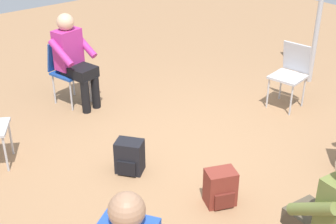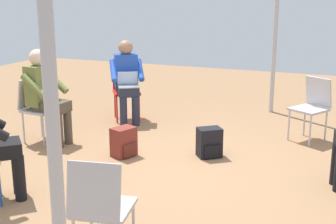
# 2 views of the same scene
# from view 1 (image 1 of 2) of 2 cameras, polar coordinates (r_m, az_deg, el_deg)

# --- Properties ---
(ground_plane) EXTENTS (14.00, 14.00, 0.00)m
(ground_plane) POSITION_cam_1_polar(r_m,az_deg,el_deg) (5.15, 2.40, -6.05)
(ground_plane) COLOR #99704C
(chair_east) EXTENTS (0.52, 0.48, 0.85)m
(chair_east) POSITION_cam_1_polar(r_m,az_deg,el_deg) (6.39, -12.28, 5.33)
(chair_east) COLOR #1E4799
(chair_east) RESTS_ON ground
(chair_south) EXTENTS (0.47, 0.50, 0.85)m
(chair_south) POSITION_cam_1_polar(r_m,az_deg,el_deg) (6.34, 14.77, 4.86)
(chair_south) COLOR #B7B7BC
(chair_south) RESTS_ON ground
(person_in_olive) EXTENTS (0.54, 0.53, 1.24)m
(person_in_olive) POSITION_cam_1_polar(r_m,az_deg,el_deg) (3.58, 19.17, -11.33)
(person_in_olive) COLOR #4C4233
(person_in_olive) RESTS_ON ground
(person_in_magenta) EXTENTS (0.58, 0.57, 1.24)m
(person_in_magenta) POSITION_cam_1_polar(r_m,az_deg,el_deg) (6.20, -11.45, 6.69)
(person_in_magenta) COLOR black
(person_in_magenta) RESTS_ON ground
(backpack_near_laptop_user) EXTENTS (0.34, 0.33, 0.36)m
(backpack_near_laptop_user) POSITION_cam_1_polar(r_m,az_deg,el_deg) (4.93, -4.69, -5.64)
(backpack_near_laptop_user) COLOR black
(backpack_near_laptop_user) RESTS_ON ground
(backpack_by_empty_chair) EXTENTS (0.31, 0.33, 0.36)m
(backpack_by_empty_chair) POSITION_cam_1_polar(r_m,az_deg,el_deg) (4.50, 6.38, -9.33)
(backpack_by_empty_chair) COLOR maroon
(backpack_by_empty_chair) RESTS_ON ground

